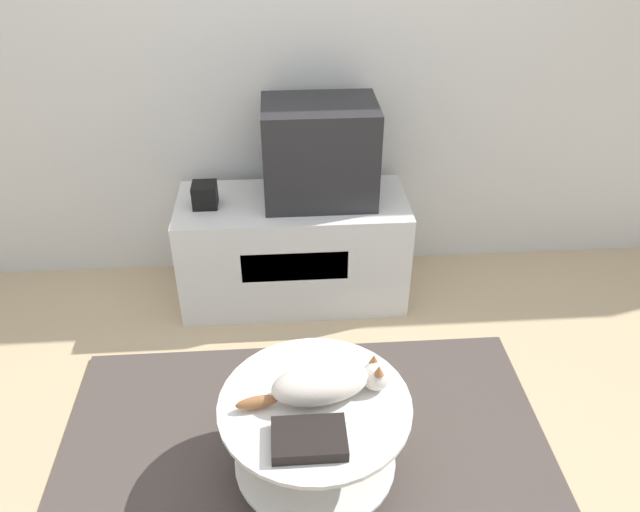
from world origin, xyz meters
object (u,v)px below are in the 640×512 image
at_px(dvd_box, 308,439).
at_px(cat, 326,383).
at_px(speaker, 205,195).
at_px(tv, 320,152).

height_order(dvd_box, cat, cat).
height_order(speaker, dvd_box, speaker).
bearing_deg(tv, cat, -92.99).
bearing_deg(speaker, tv, 4.85).
relative_size(tv, dvd_box, 2.20).
xyz_separation_m(tv, cat, (-0.06, -1.20, -0.33)).
relative_size(speaker, cat, 0.21).
relative_size(tv, cat, 0.98).
bearing_deg(cat, dvd_box, -119.65).
distance_m(speaker, cat, 1.26).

